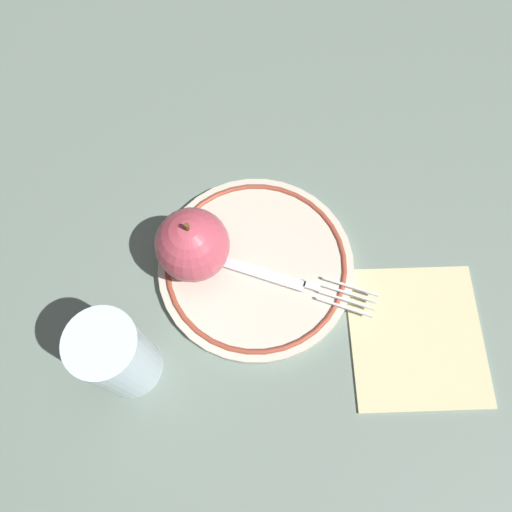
# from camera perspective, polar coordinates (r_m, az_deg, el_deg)

# --- Properties ---
(ground_plane) EXTENTS (2.00, 2.00, 0.00)m
(ground_plane) POSITION_cam_1_polar(r_m,az_deg,el_deg) (0.55, 1.78, -2.48)
(ground_plane) COLOR slate
(plate) EXTENTS (0.21, 0.21, 0.02)m
(plate) POSITION_cam_1_polar(r_m,az_deg,el_deg) (0.55, 0.00, -1.07)
(plate) COLOR beige
(plate) RESTS_ON ground_plane
(apple_red_whole) EXTENTS (0.08, 0.08, 0.09)m
(apple_red_whole) POSITION_cam_1_polar(r_m,az_deg,el_deg) (0.51, -7.28, 1.26)
(apple_red_whole) COLOR #C24757
(apple_red_whole) RESTS_ON plate
(fork) EXTENTS (0.09, 0.17, 0.00)m
(fork) POSITION_cam_1_polar(r_m,az_deg,el_deg) (0.53, 4.09, -2.67)
(fork) COLOR silver
(fork) RESTS_ON plate
(drinking_glass) EXTENTS (0.06, 0.06, 0.12)m
(drinking_glass) POSITION_cam_1_polar(r_m,az_deg,el_deg) (0.49, -15.56, -10.95)
(drinking_glass) COLOR silver
(drinking_glass) RESTS_ON ground_plane
(napkin_folded) EXTENTS (0.16, 0.15, 0.01)m
(napkin_folded) POSITION_cam_1_polar(r_m,az_deg,el_deg) (0.56, 17.88, -8.66)
(napkin_folded) COLOR beige
(napkin_folded) RESTS_ON ground_plane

